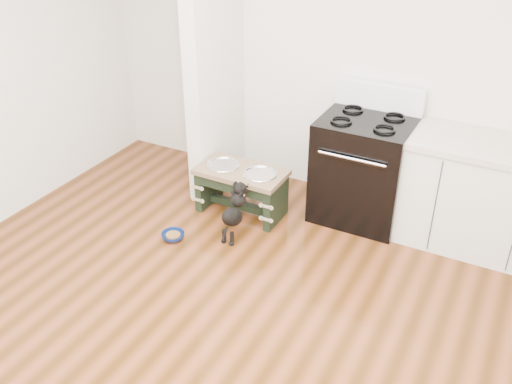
# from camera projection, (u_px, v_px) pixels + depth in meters

# --- Properties ---
(ground) EXTENTS (5.00, 5.00, 0.00)m
(ground) POSITION_uv_depth(u_px,v_px,m) (207.00, 367.00, 3.59)
(ground) COLOR #41230B
(ground) RESTS_ON ground
(room_shell) EXTENTS (5.00, 5.00, 5.00)m
(room_shell) POSITION_uv_depth(u_px,v_px,m) (193.00, 131.00, 2.77)
(room_shell) COLOR silver
(room_shell) RESTS_ON ground
(partition_wall) EXTENTS (0.15, 0.80, 2.70)m
(partition_wall) POSITION_uv_depth(u_px,v_px,m) (214.00, 47.00, 4.98)
(partition_wall) COLOR silver
(partition_wall) RESTS_ON ground
(oven_range) EXTENTS (0.76, 0.69, 1.14)m
(oven_range) POSITION_uv_depth(u_px,v_px,m) (363.00, 168.00, 4.89)
(oven_range) COLOR black
(oven_range) RESTS_ON ground
(cabinet_run) EXTENTS (1.24, 0.64, 0.91)m
(cabinet_run) POSITION_uv_depth(u_px,v_px,m) (482.00, 196.00, 4.52)
(cabinet_run) COLOR silver
(cabinet_run) RESTS_ON ground
(dog_feeder) EXTENTS (0.78, 0.42, 0.45)m
(dog_feeder) POSITION_uv_depth(u_px,v_px,m) (241.00, 183.00, 5.02)
(dog_feeder) COLOR black
(dog_feeder) RESTS_ON ground
(puppy) EXTENTS (0.14, 0.40, 0.48)m
(puppy) POSITION_uv_depth(u_px,v_px,m) (235.00, 210.00, 4.71)
(puppy) COLOR black
(puppy) RESTS_ON ground
(floor_bowl) EXTENTS (0.25, 0.25, 0.06)m
(floor_bowl) POSITION_uv_depth(u_px,v_px,m) (173.00, 236.00, 4.78)
(floor_bowl) COLOR navy
(floor_bowl) RESTS_ON ground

